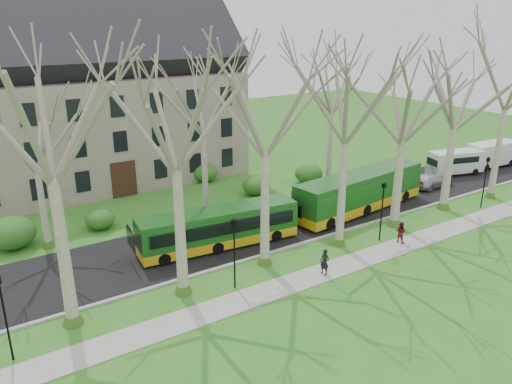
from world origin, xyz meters
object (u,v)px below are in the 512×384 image
bus_lead (219,227)px  van_a (455,163)px  pedestrian_a (325,262)px  van_b (492,155)px  pedestrian_b (401,232)px  bus_follow (360,191)px  sedan (432,180)px

bus_lead → van_a: bearing=9.9°
van_a → pedestrian_a: bearing=-143.9°
van_b → pedestrian_b: 24.02m
van_b → pedestrian_a: size_ratio=3.62×
bus_lead → bus_follow: bearing=5.3°
sedan → pedestrian_b: size_ratio=2.97×
bus_follow → pedestrian_a: bearing=-150.9°
bus_follow → van_b: (20.67, 1.61, -0.32)m
bus_follow → van_b: bearing=-1.9°
van_a → pedestrian_b: 18.99m
sedan → van_a: size_ratio=0.83×
sedan → van_b: bearing=-85.8°
pedestrian_b → bus_lead: bearing=44.0°
pedestrian_a → pedestrian_b: 7.53m
bus_lead → bus_follow: (13.02, -0.25, 0.22)m
bus_lead → van_b: (33.69, 1.36, -0.10)m
bus_lead → pedestrian_a: bus_lead is taller
sedan → pedestrian_a: pedestrian_a is taller
sedan → pedestrian_b: (-11.97, -6.77, 0.11)m
van_b → sedan: bearing=-170.0°
sedan → pedestrian_b: 13.76m
bus_lead → pedestrian_b: (10.97, -6.42, -0.63)m
van_a → pedestrian_b: van_a is taller
bus_follow → bus_lead: bearing=172.5°
van_b → bus_follow: bearing=-170.9°
van_b → pedestrian_b: bearing=-156.4°
bus_follow → van_a: (15.10, 1.97, -0.42)m
van_b → pedestrian_b: (-22.73, -7.77, -0.53)m
bus_follow → pedestrian_b: bearing=-114.8°
pedestrian_a → pedestrian_b: (7.51, 0.63, -0.06)m
van_a → pedestrian_a: van_a is taller
bus_follow → sedan: bus_follow is taller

